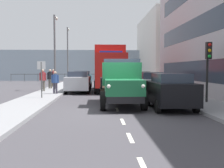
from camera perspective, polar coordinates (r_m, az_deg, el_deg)
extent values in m
plane|color=#423F44|center=(20.96, -0.46, -2.05)|extent=(80.00, 80.00, 0.00)
cube|color=gray|center=(21.66, 11.99, -1.75)|extent=(2.37, 41.15, 0.15)
cube|color=gray|center=(21.28, -13.15, -1.86)|extent=(2.37, 41.15, 0.15)
cube|color=silver|center=(5.59, 6.69, -17.03)|extent=(0.12, 1.10, 0.01)
cube|color=silver|center=(7.70, 3.87, -11.31)|extent=(0.12, 1.10, 0.01)
cube|color=silver|center=(9.95, 2.29, -7.97)|extent=(0.12, 1.10, 0.01)
cube|color=silver|center=(12.81, 1.10, -5.43)|extent=(0.12, 1.10, 0.01)
cube|color=silver|center=(15.27, 0.45, -4.03)|extent=(0.12, 1.10, 0.01)
cube|color=silver|center=(18.21, -0.09, -2.85)|extent=(0.12, 1.10, 0.01)
cube|color=silver|center=(20.50, -0.41, -2.16)|extent=(0.12, 1.10, 0.01)
cube|color=silver|center=(23.26, -0.71, -1.52)|extent=(0.12, 1.10, 0.01)
cube|color=silver|center=(25.73, -0.92, -1.06)|extent=(0.12, 1.10, 0.01)
cube|color=silver|center=(28.39, -1.10, -0.65)|extent=(0.12, 1.10, 0.01)
cube|color=silver|center=(30.59, -1.23, -0.37)|extent=(0.12, 1.10, 0.01)
cube|color=silver|center=(33.13, -1.36, -0.09)|extent=(0.12, 1.10, 0.01)
cube|color=silver|center=(35.72, -1.47, 0.15)|extent=(0.12, 1.10, 0.01)
cube|color=silver|center=(38.06, -1.56, 0.34)|extent=(0.12, 1.10, 0.01)
cube|color=#2D3847|center=(17.48, 19.92, 2.60)|extent=(0.08, 22.37, 1.40)
cube|color=#2D3847|center=(17.71, 20.11, 12.35)|extent=(0.08, 22.37, 1.40)
cube|color=silver|center=(40.68, 13.05, 7.17)|extent=(8.71, 15.43, 9.55)
cube|color=#8C9EAD|center=(44.44, -1.76, 3.98)|extent=(80.00, 0.80, 5.00)
cylinder|color=#4C5156|center=(43.48, 17.13, 1.35)|extent=(0.08, 0.08, 1.20)
cylinder|color=#4C5156|center=(42.83, 14.62, 1.36)|extent=(0.08, 0.08, 1.20)
cylinder|color=#4C5156|center=(42.27, 12.03, 1.37)|extent=(0.08, 0.08, 1.20)
cylinder|color=#4C5156|center=(41.80, 9.38, 1.38)|extent=(0.08, 0.08, 1.20)
cylinder|color=#4C5156|center=(41.42, 6.68, 1.38)|extent=(0.08, 0.08, 1.20)
cylinder|color=#4C5156|center=(41.14, 3.93, 1.38)|extent=(0.08, 0.08, 1.20)
cylinder|color=#4C5156|center=(40.95, 1.15, 1.38)|extent=(0.08, 0.08, 1.20)
cylinder|color=#4C5156|center=(40.86, -1.65, 1.38)|extent=(0.08, 0.08, 1.20)
cylinder|color=#4C5156|center=(40.86, -4.46, 1.37)|extent=(0.08, 0.08, 1.20)
cylinder|color=#4C5156|center=(40.97, -7.26, 1.36)|extent=(0.08, 0.08, 1.20)
cylinder|color=#4C5156|center=(41.17, -10.03, 1.34)|extent=(0.08, 0.08, 1.20)
cylinder|color=#4C5156|center=(41.46, -12.78, 1.32)|extent=(0.08, 0.08, 1.20)
cylinder|color=#4C5156|center=(41.85, -15.48, 1.30)|extent=(0.08, 0.08, 1.20)
cylinder|color=#4C5156|center=(42.33, -18.12, 1.28)|extent=(0.08, 0.08, 1.20)
cylinder|color=#4C5156|center=(42.90, -20.70, 1.26)|extent=(0.08, 0.08, 1.20)
cube|color=#4C5156|center=(40.84, -1.65, 2.10)|extent=(28.00, 0.08, 0.08)
cube|color=black|center=(14.17, 1.83, -2.17)|extent=(1.64, 5.60, 0.30)
cube|color=#196038|center=(12.29, 2.54, -0.66)|extent=(1.72, 1.90, 0.70)
cube|color=silver|center=(11.41, 2.97, -1.12)|extent=(1.16, 0.08, 0.56)
sphere|color=white|center=(11.50, 6.61, -0.46)|extent=(0.20, 0.20, 0.20)
sphere|color=white|center=(11.35, -0.73, -0.48)|extent=(0.20, 0.20, 0.20)
cube|color=#196038|center=(13.77, 1.95, 2.15)|extent=(1.93, 1.34, 1.15)
cube|color=#2D3847|center=(13.77, 1.95, 4.13)|extent=(1.79, 1.23, 0.56)
cube|color=#2D2319|center=(15.49, 1.42, -0.85)|extent=(2.10, 2.80, 0.16)
cube|color=black|center=(15.57, 5.12, 0.34)|extent=(0.08, 2.80, 0.56)
cube|color=black|center=(15.42, -2.32, 0.32)|extent=(0.08, 2.80, 0.56)
cylinder|color=black|center=(12.65, 6.83, -3.53)|extent=(0.24, 0.90, 0.90)
cylinder|color=black|center=(12.47, -1.97, -3.61)|extent=(0.24, 0.90, 0.90)
cylinder|color=black|center=(15.81, 4.86, -2.16)|extent=(0.24, 0.90, 0.90)
cylinder|color=black|center=(15.67, -2.16, -2.20)|extent=(0.24, 0.90, 0.90)
cube|color=red|center=(20.45, -0.23, 2.92)|extent=(2.40, 2.21, 2.60)
cube|color=#2D3847|center=(20.45, -0.23, 4.52)|extent=(2.20, 2.04, 0.80)
cube|color=#1933B2|center=(20.49, -0.23, 6.84)|extent=(1.75, 0.20, 0.16)
cube|color=red|center=(24.44, -0.67, 4.26)|extent=(2.50, 5.95, 3.00)
cube|color=black|center=(23.54, -0.57, 0.24)|extent=(2.00, 8.07, 0.36)
cylinder|color=black|center=(20.67, 2.95, -0.69)|extent=(0.28, 1.04, 1.04)
cylinder|color=black|center=(20.56, -3.44, -0.71)|extent=(0.28, 1.04, 1.04)
cylinder|color=black|center=(24.26, 2.08, -0.10)|extent=(0.28, 1.04, 1.04)
cylinder|color=black|center=(24.17, -3.36, -0.12)|extent=(0.28, 1.04, 1.04)
cylinder|color=black|center=(26.37, 1.68, 0.17)|extent=(0.28, 1.04, 1.04)
cylinder|color=black|center=(26.29, -3.32, 0.15)|extent=(0.28, 1.04, 1.04)
cube|color=black|center=(13.19, 12.17, -1.78)|extent=(1.78, 3.90, 1.00)
cube|color=#2D3847|center=(12.95, 12.44, 1.28)|extent=(1.46, 2.14, 0.42)
cylinder|color=black|center=(14.22, 7.58, -3.39)|extent=(0.18, 0.60, 0.60)
cylinder|color=black|center=(14.63, 14.13, -3.28)|extent=(0.18, 0.60, 0.60)
cylinder|color=black|center=(11.88, 9.70, -4.73)|extent=(0.18, 0.60, 0.60)
cylinder|color=black|center=(12.36, 17.41, -4.52)|extent=(0.18, 0.60, 0.60)
cube|color=white|center=(18.02, 8.07, -0.40)|extent=(1.67, 4.07, 1.00)
cube|color=#2D3847|center=(17.79, 8.21, 1.84)|extent=(1.37, 2.24, 0.42)
cylinder|color=black|center=(19.17, 5.01, -1.66)|extent=(0.18, 0.60, 0.60)
cylinder|color=black|center=(19.45, 9.64, -1.63)|extent=(0.18, 0.60, 0.60)
cylinder|color=black|center=(16.68, 6.20, -2.40)|extent=(0.18, 0.60, 0.60)
cylinder|color=black|center=(17.00, 11.49, -2.34)|extent=(0.18, 0.60, 0.60)
cube|color=slate|center=(22.96, 5.69, 0.39)|extent=(1.78, 4.48, 1.00)
cube|color=#2D3847|center=(22.74, 5.77, 2.16)|extent=(1.46, 2.46, 0.42)
cylinder|color=black|center=(24.25, 3.21, -0.63)|extent=(0.18, 0.60, 0.60)
cylinder|color=black|center=(24.49, 7.16, -0.61)|extent=(0.18, 0.60, 0.60)
cylinder|color=black|center=(21.50, 4.00, -1.13)|extent=(0.18, 0.60, 0.60)
cylinder|color=black|center=(21.77, 8.43, -1.10)|extent=(0.18, 0.60, 0.60)
cube|color=#B21E1E|center=(29.05, 3.88, 1.00)|extent=(1.78, 4.09, 1.00)
cube|color=#2D3847|center=(28.83, 3.93, 2.39)|extent=(1.46, 2.25, 0.42)
cylinder|color=black|center=(30.25, 2.00, 0.15)|extent=(0.18, 0.60, 0.60)
cylinder|color=black|center=(30.44, 5.17, 0.15)|extent=(0.18, 0.60, 0.60)
cylinder|color=black|center=(27.73, 2.45, -0.14)|extent=(0.18, 0.60, 0.60)
cylinder|color=black|center=(27.93, 5.90, -0.13)|extent=(0.18, 0.60, 0.60)
cube|color=#B7BABF|center=(22.04, -7.20, 0.27)|extent=(1.85, 4.43, 1.00)
cube|color=#2D3847|center=(22.21, -7.17, 2.12)|extent=(1.52, 2.44, 0.42)
cylinder|color=black|center=(20.65, -5.04, -1.31)|extent=(0.18, 0.60, 0.60)
cylinder|color=black|center=(20.79, -9.88, -1.32)|extent=(0.18, 0.60, 0.60)
cylinder|color=black|center=(23.39, -4.79, -0.78)|extent=(0.18, 0.60, 0.60)
cylinder|color=black|center=(23.52, -9.07, -0.78)|extent=(0.18, 0.60, 0.60)
cube|color=#1E6670|center=(27.46, -6.35, 0.86)|extent=(1.79, 4.04, 1.00)
cube|color=#2D3847|center=(27.64, -6.33, 2.34)|extent=(1.47, 2.22, 0.42)
cylinder|color=black|center=(26.20, -4.65, -0.34)|extent=(0.18, 0.60, 0.60)
cylinder|color=black|center=(26.31, -8.35, -0.35)|extent=(0.18, 0.60, 0.60)
cylinder|color=black|center=(28.70, -4.50, -0.03)|extent=(0.18, 0.60, 0.60)
cylinder|color=black|center=(28.79, -7.88, -0.04)|extent=(0.18, 0.60, 0.60)
cylinder|color=#383342|center=(19.72, -11.73, -0.88)|extent=(0.14, 0.14, 0.78)
cylinder|color=#383342|center=(19.75, -12.24, -0.88)|extent=(0.14, 0.14, 0.78)
cylinder|color=#2D4C8C|center=(19.70, -12.01, 1.14)|extent=(0.34, 0.34, 0.62)
cylinder|color=#2D4C8C|center=(19.67, -11.37, 1.05)|extent=(0.09, 0.09, 0.57)
cylinder|color=#2D4C8C|center=(19.74, -12.64, 1.05)|extent=(0.09, 0.09, 0.57)
sphere|color=tan|center=(19.69, -12.02, 2.34)|extent=(0.21, 0.21, 0.21)
cylinder|color=#4C473D|center=(22.16, -14.27, -0.36)|extent=(0.14, 0.14, 0.86)
cylinder|color=#4C473D|center=(22.20, -14.73, -0.37)|extent=(0.14, 0.14, 0.86)
cylinder|color=maroon|center=(22.14, -14.53, 1.62)|extent=(0.34, 0.34, 0.68)
cylinder|color=maroon|center=(22.10, -13.97, 1.54)|extent=(0.09, 0.09, 0.63)
cylinder|color=maroon|center=(22.19, -15.08, 1.53)|extent=(0.09, 0.09, 0.63)
sphere|color=tan|center=(22.14, -14.55, 2.80)|extent=(0.23, 0.23, 0.23)
cylinder|color=#4C473D|center=(25.06, -12.80, 0.05)|extent=(0.14, 0.14, 0.84)
cylinder|color=#4C473D|center=(25.09, -13.21, 0.04)|extent=(0.14, 0.14, 0.84)
cylinder|color=black|center=(25.04, -13.03, 1.77)|extent=(0.34, 0.34, 0.67)
cylinder|color=black|center=(25.01, -12.53, 1.70)|extent=(0.09, 0.09, 0.62)
cylinder|color=black|center=(25.08, -13.52, 1.69)|extent=(0.09, 0.09, 0.62)
sphere|color=tan|center=(25.04, -13.04, 2.80)|extent=(0.23, 0.23, 0.23)
cylinder|color=#4C473D|center=(27.44, -12.15, 0.33)|extent=(0.14, 0.14, 0.85)
cylinder|color=#4C473D|center=(27.47, -12.52, 0.33)|extent=(0.14, 0.14, 0.85)
cylinder|color=maroon|center=(27.43, -12.36, 1.92)|extent=(0.34, 0.34, 0.67)
cylinder|color=maroon|center=(27.39, -11.90, 1.85)|extent=(0.09, 0.09, 0.62)
cylinder|color=maroon|center=(27.47, -12.81, 1.84)|extent=(0.09, 0.09, 0.62)
sphere|color=tan|center=(27.42, -12.37, 2.86)|extent=(0.23, 0.23, 0.23)
cylinder|color=black|center=(15.26, 19.59, 2.36)|extent=(0.12, 0.12, 3.20)
cube|color=black|center=(15.16, 19.87, 6.70)|extent=(0.28, 0.24, 0.90)
sphere|color=red|center=(15.07, 20.07, 7.86)|extent=(0.18, 0.18, 0.18)
sphere|color=orange|center=(15.05, 20.05, 6.72)|extent=(0.18, 0.18, 0.18)
sphere|color=green|center=(15.03, 20.03, 5.58)|extent=(0.18, 0.18, 0.18)
cylinder|color=#59595B|center=(23.87, -12.09, 6.61)|extent=(0.16, 0.16, 6.43)
cylinder|color=#59595B|center=(24.70, -12.01, 13.78)|extent=(0.10, 0.90, 0.10)
sphere|color=silver|center=(25.13, -11.84, 13.48)|extent=(0.32, 0.32, 0.32)
cylinder|color=#59595B|center=(34.08, -9.41, 6.05)|extent=(0.16, 0.16, 6.95)
cylinder|color=#59595B|center=(34.85, -9.38, 11.56)|extent=(0.10, 0.90, 0.10)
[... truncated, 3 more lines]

